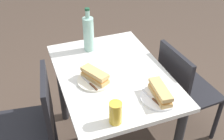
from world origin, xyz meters
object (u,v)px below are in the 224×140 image
plate_far (95,80)px  knife_far (90,84)px  chair_far (35,122)px  baguette_sandwich_near (160,92)px  knife_near (153,99)px  water_bottle (89,34)px  chair_near (182,89)px  beer_glass (115,113)px  baguette_sandwich_far (95,75)px  dining_table (112,88)px  plate_near (160,97)px

plate_far → knife_far: (-0.03, 0.04, 0.01)m
chair_far → baguette_sandwich_near: bearing=-114.5°
knife_near → baguette_sandwich_near: bearing=-82.7°
water_bottle → chair_near: bearing=-122.9°
plate_far → beer_glass: 0.38m
knife_near → plate_far: (0.30, 0.26, -0.01)m
knife_near → knife_far: same height
chair_near → knife_far: (-0.03, 0.73, 0.28)m
chair_far → knife_far: size_ratio=4.82×
baguette_sandwich_near → knife_near: bearing=97.3°
baguette_sandwich_far → plate_far: bearing=0.0°
baguette_sandwich_near → chair_far: bearing=65.5°
water_bottle → beer_glass: bearing=174.1°
knife_near → chair_far: bearing=63.5°
plate_far → water_bottle: bearing=-11.1°
baguette_sandwich_near → dining_table: bearing=26.9°
dining_table → baguette_sandwich_far: baguette_sandwich_far is taller
dining_table → water_bottle: size_ratio=3.00×
plate_far → chair_far: bearing=84.4°
plate_near → chair_far: bearing=65.5°
chair_far → baguette_sandwich_near: (-0.33, -0.73, 0.31)m
dining_table → knife_far: knife_far is taller
chair_far → knife_near: chair_far is taller
dining_table → knife_near: (-0.35, -0.12, 0.15)m
chair_far → baguette_sandwich_far: size_ratio=4.12×
plate_far → knife_far: 0.06m
beer_glass → plate_near: bearing=-75.0°
knife_near → beer_glass: (-0.08, 0.26, 0.05)m
chair_near → baguette_sandwich_far: (0.01, 0.69, 0.31)m
dining_table → chair_far: 0.57m
plate_near → baguette_sandwich_near: size_ratio=1.06×
plate_far → knife_far: bearing=128.8°
baguette_sandwich_near → beer_glass: size_ratio=1.65×
plate_near → plate_far: 0.42m
knife_near → beer_glass: 0.28m
baguette_sandwich_near → plate_far: bearing=46.9°
chair_near → knife_near: 0.59m
knife_far → beer_glass: (-0.34, -0.04, 0.05)m
dining_table → plate_far: size_ratio=4.34×
plate_far → knife_near: bearing=-138.7°
chair_near → baguette_sandwich_near: chair_near is taller
chair_near → beer_glass: size_ratio=6.43×
baguette_sandwich_near → water_bottle: water_bottle is taller
chair_near → water_bottle: bearing=57.1°
dining_table → knife_far: 0.25m
water_bottle → baguette_sandwich_near: bearing=-161.0°
chair_far → knife_far: chair_far is taller
chair_near → knife_far: size_ratio=4.82×
chair_far → baguette_sandwich_far: 0.52m
plate_near → knife_near: size_ratio=1.29×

